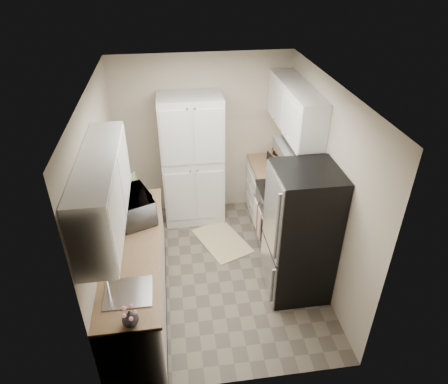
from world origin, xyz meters
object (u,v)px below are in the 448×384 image
(electric_range, at_px, (283,220))
(refrigerator, at_px, (301,234))
(toaster_oven, at_px, (279,158))
(pantry_cabinet, at_px, (192,161))
(wine_bottle, at_px, (125,193))
(microwave, at_px, (134,206))

(electric_range, xyz_separation_m, refrigerator, (-0.03, -0.80, 0.37))
(electric_range, distance_m, toaster_oven, 0.98)
(pantry_cabinet, distance_m, toaster_oven, 1.30)
(electric_range, height_order, wine_bottle, wine_bottle)
(pantry_cabinet, relative_size, toaster_oven, 5.97)
(electric_range, bearing_deg, wine_bottle, 177.99)
(toaster_oven, bearing_deg, wine_bottle, -171.58)
(refrigerator, xyz_separation_m, toaster_oven, (0.15, 1.61, 0.17))
(pantry_cabinet, distance_m, refrigerator, 2.07)
(toaster_oven, bearing_deg, microwave, -161.93)
(electric_range, relative_size, toaster_oven, 3.37)
(microwave, bearing_deg, electric_range, -103.33)
(microwave, distance_m, wine_bottle, 0.40)
(wine_bottle, bearing_deg, pantry_cabinet, 42.90)
(microwave, bearing_deg, refrigerator, -126.58)
(refrigerator, height_order, toaster_oven, refrigerator)
(wine_bottle, relative_size, toaster_oven, 0.79)
(microwave, height_order, toaster_oven, microwave)
(refrigerator, relative_size, wine_bottle, 6.44)
(pantry_cabinet, relative_size, electric_range, 1.77)
(refrigerator, xyz_separation_m, microwave, (-1.93, 0.50, 0.23))
(refrigerator, xyz_separation_m, wine_bottle, (-2.06, 0.87, 0.20))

